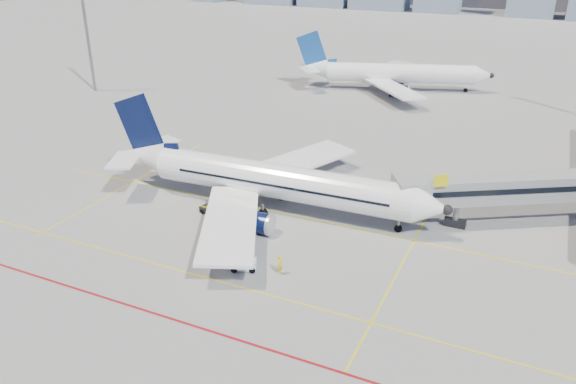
% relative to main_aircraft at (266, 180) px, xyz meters
% --- Properties ---
extents(ground, '(420.00, 420.00, 0.00)m').
position_rel_main_aircraft_xyz_m(ground, '(2.37, -8.58, -3.22)').
color(ground, gray).
rests_on(ground, ground).
extents(apron_markings, '(90.00, 35.12, 0.01)m').
position_rel_main_aircraft_xyz_m(apron_markings, '(1.79, -12.49, -3.22)').
color(apron_markings, yellow).
rests_on(apron_markings, ground).
extents(jet_bridge, '(23.55, 15.78, 6.30)m').
position_rel_main_aircraft_xyz_m(jet_bridge, '(25.88, 8.33, 0.52)').
color(jet_bridge, gray).
rests_on(jet_bridge, ground).
extents(floodlight_mast_nw, '(3.20, 0.61, 25.45)m').
position_rel_main_aircraft_xyz_m(floodlight_mast_nw, '(-52.63, 31.42, 10.37)').
color(floodlight_mast_nw, slate).
rests_on(floodlight_mast_nw, ground).
extents(main_aircraft, '(38.34, 33.39, 11.17)m').
position_rel_main_aircraft_xyz_m(main_aircraft, '(0.00, 0.00, 0.00)').
color(main_aircraft, white).
rests_on(main_aircraft, ground).
extents(second_aircraft, '(36.06, 30.76, 10.89)m').
position_rel_main_aircraft_xyz_m(second_aircraft, '(-1.56, 55.59, 0.00)').
color(second_aircraft, white).
rests_on(second_aircraft, ground).
extents(baggage_tug, '(2.49, 2.03, 1.52)m').
position_rel_main_aircraft_xyz_m(baggage_tug, '(3.77, -12.07, -2.50)').
color(baggage_tug, white).
rests_on(baggage_tug, ground).
extents(cargo_dolly, '(4.19, 3.03, 2.10)m').
position_rel_main_aircraft_xyz_m(cargo_dolly, '(0.23, -9.27, -2.07)').
color(cargo_dolly, black).
rests_on(cargo_dolly, ground).
extents(belt_loader, '(5.64, 2.75, 2.27)m').
position_rel_main_aircraft_xyz_m(belt_loader, '(-3.69, -4.15, -2.63)').
color(belt_loader, black).
rests_on(belt_loader, ground).
extents(ramp_worker, '(0.51, 0.72, 1.86)m').
position_rel_main_aircraft_xyz_m(ramp_worker, '(7.10, -11.32, -2.29)').
color(ramp_worker, gold).
rests_on(ramp_worker, ground).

